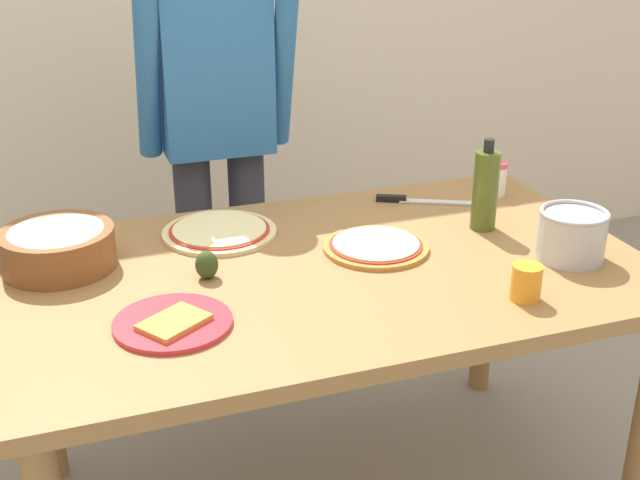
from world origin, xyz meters
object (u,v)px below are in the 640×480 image
avocado (207,265)px  pizza_cooked_on_tray (376,246)px  chef_knife (412,200)px  salt_shaker (499,179)px  popcorn_bowl (58,244)px  steel_pot (572,234)px  pizza_raw_on_board (220,231)px  dining_table (327,298)px  cup_orange (526,282)px  person_cook (217,123)px  plate_with_slice (173,323)px  olive_oil_bottle (485,190)px

avocado → pizza_cooked_on_tray: bearing=2.5°
chef_knife → salt_shaker: bearing=-7.4°
popcorn_bowl → steel_pot: (1.23, -0.38, 0.00)m
pizza_raw_on_board → avocado: bearing=-109.3°
dining_table → cup_orange: bearing=-40.9°
cup_orange → avocado: cup_orange is taller
person_cook → cup_orange: (0.47, -1.08, -0.14)m
popcorn_bowl → salt_shaker: 1.30m
plate_with_slice → salt_shaker: salt_shaker is taller
pizza_raw_on_board → popcorn_bowl: bearing=-170.5°
pizza_cooked_on_tray → salt_shaker: 0.57m
person_cook → pizza_raw_on_board: (-0.11, -0.47, -0.17)m
steel_pot → pizza_raw_on_board: bearing=151.1°
plate_with_slice → cup_orange: size_ratio=3.06×
plate_with_slice → cup_orange: 0.80m
pizza_cooked_on_tray → avocado: 0.45m
pizza_raw_on_board → cup_orange: bearing=-46.4°
person_cook → plate_with_slice: 1.00m
olive_oil_bottle → chef_knife: olive_oil_bottle is taller
plate_with_slice → avocado: 0.24m
olive_oil_bottle → dining_table: bearing=-169.8°
dining_table → plate_with_slice: 0.46m
plate_with_slice → person_cook: bearing=71.2°
plate_with_slice → popcorn_bowl: (-0.21, 0.39, 0.05)m
person_cook → pizza_cooked_on_tray: (0.26, -0.70, -0.17)m
cup_orange → chef_knife: cup_orange is taller
plate_with_slice → cup_orange: bearing=-10.3°
dining_table → olive_oil_bottle: olive_oil_bottle is taller
olive_oil_bottle → steel_pot: olive_oil_bottle is taller
pizza_cooked_on_tray → plate_with_slice: plate_with_slice is taller
person_cook → cup_orange: 1.18m
person_cook → avocado: (-0.20, -0.72, -0.14)m
chef_knife → dining_table: bearing=-139.6°
pizza_raw_on_board → steel_pot: bearing=-28.9°
pizza_cooked_on_tray → steel_pot: size_ratio=1.60×
pizza_raw_on_board → salt_shaker: size_ratio=2.94×
steel_pot → salt_shaker: steel_pot is taller
popcorn_bowl → cup_orange: 1.13m
popcorn_bowl → steel_pot: steel_pot is taller
popcorn_bowl → salt_shaker: popcorn_bowl is taller
steel_pot → salt_shaker: size_ratio=1.64×
person_cook → salt_shaker: size_ratio=15.28×
cup_orange → avocado: 0.75m
avocado → pizza_raw_on_board: bearing=70.7°
cup_orange → salt_shaker: salt_shaker is taller
pizza_cooked_on_tray → cup_orange: bearing=-60.1°
person_cook → pizza_raw_on_board: person_cook is taller
cup_orange → salt_shaker: bearing=64.5°
olive_oil_bottle → steel_pot: bearing=-66.4°
steel_pot → cup_orange: (-0.23, -0.16, -0.02)m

